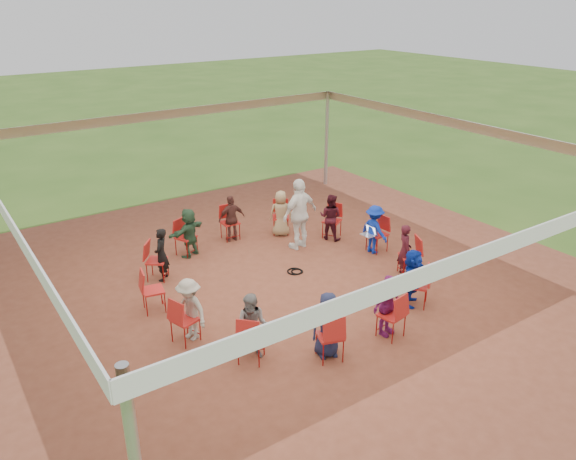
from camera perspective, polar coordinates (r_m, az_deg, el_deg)
ground at (r=12.28m, az=-0.33°, el=-5.49°), size 80.00×80.00×0.00m
dirt_patch at (r=12.28m, az=-0.33°, el=-5.47°), size 13.00×13.00×0.00m
tent at (r=11.35m, az=-0.36°, el=5.10°), size 10.33×10.33×3.00m
chair_0 at (r=13.78m, az=9.08°, el=-0.42°), size 0.46×0.44×0.90m
chair_1 at (r=14.44m, az=4.49°, el=0.91°), size 0.59×0.58×0.90m
chair_2 at (r=14.64m, az=-0.74°, el=1.30°), size 0.59×0.60×0.90m
chair_3 at (r=14.37m, az=-5.92°, el=0.74°), size 0.45×0.47×0.90m
chair_4 at (r=13.65m, az=-10.34°, el=-0.74°), size 0.56×0.57×0.90m
chair_5 at (r=12.61m, az=-13.20°, el=-3.07°), size 0.61×0.60×0.90m
chair_6 at (r=11.41m, az=-13.54°, el=-6.00°), size 0.51×0.50×0.90m
chair_7 at (r=10.34m, az=-10.41°, el=-8.97°), size 0.54×0.53×0.90m
chair_8 at (r=9.71m, az=-3.78°, el=-10.90°), size 0.61×0.61×0.90m
chair_9 at (r=9.76m, az=4.28°, el=-10.70°), size 0.54×0.55×0.90m
chair_10 at (r=10.47m, az=10.46°, el=-8.51°), size 0.49×0.50×0.90m
chair_11 at (r=11.58m, az=13.02°, el=-5.48°), size 0.60×0.60×0.90m
chair_12 at (r=12.77m, az=12.23°, el=-2.62°), size 0.58×0.57×0.90m
person_seated_0 at (r=13.64m, az=8.76°, el=0.06°), size 0.42×0.79×1.20m
person_seated_1 at (r=14.28m, az=4.34°, el=1.33°), size 0.59×0.67×1.20m
person_seated_2 at (r=14.47m, az=-0.73°, el=1.71°), size 0.67×0.59×1.20m
person_seated_3 at (r=14.21m, az=-5.74°, el=1.17°), size 0.73×0.41×1.20m
person_seated_4 at (r=13.52m, az=-10.01°, el=-0.24°), size 1.19×0.83×1.20m
person_seated_5 at (r=12.50m, az=-12.74°, el=-2.45°), size 0.50×0.52×1.20m
person_seated_6 at (r=10.32m, az=-9.97°, el=-7.97°), size 0.59×0.85×1.20m
person_seated_7 at (r=9.72m, az=-3.62°, el=-9.74°), size 0.65×0.65×1.20m
person_seated_8 at (r=9.77m, az=4.06°, el=-9.57°), size 0.66×0.49×1.20m
person_seated_9 at (r=10.45m, az=9.99°, el=-7.54°), size 0.75×0.47×1.20m
person_seated_10 at (r=11.52m, az=12.50°, el=-4.72°), size 1.14×1.01×1.20m
person_seated_11 at (r=12.67m, az=11.79°, el=-2.02°), size 0.45×0.52×1.20m
standing_person at (r=13.64m, az=1.21°, el=1.64°), size 1.11×0.68×1.78m
cable_coil at (r=12.76m, az=0.77°, el=-4.23°), size 0.39×0.39×0.03m
laptop at (r=13.55m, az=8.28°, el=-0.22°), size 0.27×0.34×0.22m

